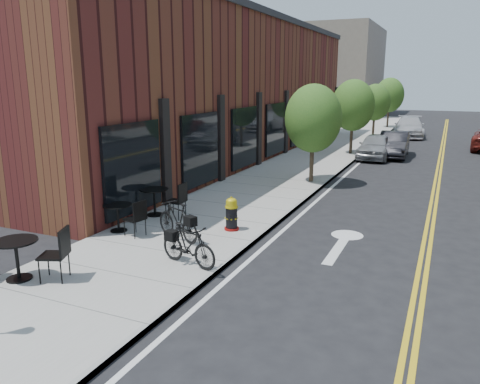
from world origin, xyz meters
The scene contains 17 objects.
ground centered at (0.00, 0.00, 0.00)m, with size 120.00×120.00×0.00m, color black.
sidewalk_near centered at (-2.00, 10.00, 0.06)m, with size 4.00×70.00×0.12m, color #9E9B93.
building_near centered at (-6.50, 14.00, 3.50)m, with size 5.00×28.00×7.00m, color #4E1A19.
bg_building_left centered at (-8.00, 48.00, 5.00)m, with size 8.00×14.00×10.00m, color #726656.
tree_near_a centered at (-0.60, 9.00, 2.60)m, with size 2.20×2.20×3.81m.
tree_near_b centered at (-0.60, 17.00, 2.71)m, with size 2.30×2.30×3.98m.
tree_near_c centered at (-0.60, 25.00, 2.53)m, with size 2.10×2.10×3.67m.
tree_near_d centered at (-0.60, 33.00, 2.79)m, with size 2.40×2.40×4.11m.
fire_hydrant centered at (-0.89, 2.12, 0.55)m, with size 0.52×0.52×0.92m.
bicycle_left centered at (-1.80, 0.86, 0.61)m, with size 0.46×1.63×0.98m, color black.
bicycle_right centered at (-0.69, -0.51, 0.58)m, with size 0.44×1.54×0.93m, color black.
bistro_set_a centered at (-3.47, -2.56, 0.67)m, with size 2.04×1.26×1.08m.
bistro_set_b centered at (-3.56, 2.44, 0.65)m, with size 1.95×0.86×1.05m.
bistro_set_c centered at (-3.60, 0.78, 0.60)m, with size 1.81×0.90×0.95m.
parked_car_a centered at (0.81, 16.43, 0.66)m, with size 1.55×3.86×1.31m, color gray.
parked_car_b centered at (1.59, 17.47, 0.67)m, with size 1.42×4.07×1.34m, color black.
parked_car_c centered at (1.60, 27.21, 0.72)m, with size 2.02×4.98×1.44m, color #B9B9BF.
Camera 1 is at (4.22, -8.80, 4.07)m, focal length 35.00 mm.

